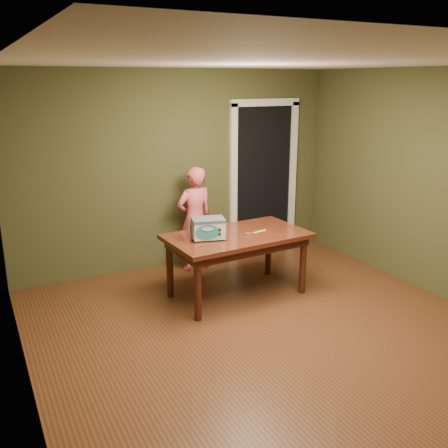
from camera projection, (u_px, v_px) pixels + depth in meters
name	position (u px, v px, depth m)	size (l,w,h in m)	color
floor	(281.00, 342.00, 4.85)	(5.00, 5.00, 0.00)	brown
room_shell	(287.00, 168.00, 4.38)	(4.52, 5.02, 2.61)	#424324
doorway	(253.00, 176.00, 7.51)	(1.10, 0.66, 2.25)	black
dining_table	(237.00, 242.00, 5.75)	(1.65, 0.99, 0.75)	#3E190E
toy_oven	(208.00, 228.00, 5.52)	(0.43, 0.34, 0.23)	#4C4F54
baking_pan	(249.00, 234.00, 5.68)	(0.10, 0.10, 0.02)	silver
spatula	(260.00, 231.00, 5.80)	(0.18, 0.03, 0.01)	#F4E66A
child	(195.00, 219.00, 6.54)	(0.51, 0.33, 1.39)	#E85F63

